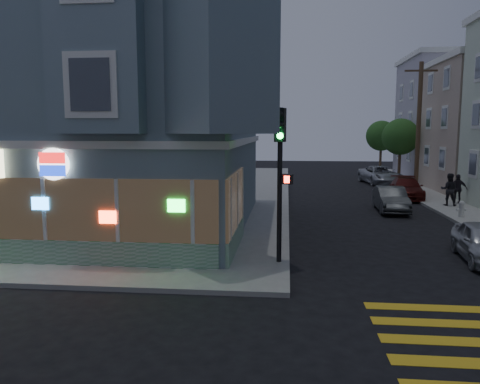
# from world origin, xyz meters

# --- Properties ---
(ground) EXTENTS (120.00, 120.00, 0.00)m
(ground) POSITION_xyz_m (0.00, 0.00, 0.00)
(ground) COLOR black
(ground) RESTS_ON ground
(sidewalk_nw) EXTENTS (33.00, 42.00, 0.15)m
(sidewalk_nw) POSITION_xyz_m (-13.50, 23.00, 0.07)
(sidewalk_nw) COLOR gray
(sidewalk_nw) RESTS_ON ground
(corner_building) EXTENTS (14.60, 14.60, 11.40)m
(corner_building) POSITION_xyz_m (-6.00, 10.98, 5.82)
(corner_building) COLOR slate
(corner_building) RESTS_ON sidewalk_nw
(row_house_d) EXTENTS (12.00, 8.60, 10.50)m
(row_house_d) POSITION_xyz_m (19.50, 34.00, 5.40)
(row_house_d) COLOR #A29CAC
(row_house_d) RESTS_ON sidewalk_ne
(utility_pole) EXTENTS (2.20, 0.30, 9.00)m
(utility_pole) POSITION_xyz_m (12.00, 24.00, 4.80)
(utility_pole) COLOR #4C3826
(utility_pole) RESTS_ON sidewalk_ne
(street_tree_near) EXTENTS (3.00, 3.00, 5.30)m
(street_tree_near) POSITION_xyz_m (12.20, 30.00, 3.94)
(street_tree_near) COLOR #4C3826
(street_tree_near) RESTS_ON sidewalk_ne
(street_tree_far) EXTENTS (3.00, 3.00, 5.30)m
(street_tree_far) POSITION_xyz_m (12.20, 38.00, 3.94)
(street_tree_far) COLOR #4C3826
(street_tree_far) RESTS_ON sidewalk_ne
(pedestrian_a) EXTENTS (1.07, 0.93, 1.87)m
(pedestrian_a) POSITION_xyz_m (12.18, 17.69, 1.08)
(pedestrian_a) COLOR black
(pedestrian_a) RESTS_ON sidewalk_ne
(pedestrian_b) EXTENTS (1.08, 0.61, 1.73)m
(pedestrian_b) POSITION_xyz_m (13.00, 18.61, 1.02)
(pedestrian_b) COLOR black
(pedestrian_b) RESTS_ON sidewalk_ne
(parked_car_b) EXTENTS (1.59, 4.20, 1.37)m
(parked_car_b) POSITION_xyz_m (8.60, 16.14, 0.68)
(parked_car_b) COLOR #3C4042
(parked_car_b) RESTS_ON ground
(parked_car_c) EXTENTS (2.53, 4.95, 1.38)m
(parked_car_c) POSITION_xyz_m (10.70, 21.34, 0.69)
(parked_car_c) COLOR #4F1512
(parked_car_c) RESTS_ON ground
(parked_car_d) EXTENTS (3.23, 5.73, 1.51)m
(parked_car_d) POSITION_xyz_m (10.70, 29.89, 0.76)
(parked_car_d) COLOR #ABAEB6
(parked_car_d) RESTS_ON ground
(traffic_signal) EXTENTS (0.62, 0.56, 5.02)m
(traffic_signal) POSITION_xyz_m (2.67, 4.87, 3.54)
(traffic_signal) COLOR black
(traffic_signal) RESTS_ON sidewalk_nw
(fire_hydrant) EXTENTS (0.47, 0.27, 0.81)m
(fire_hydrant) POSITION_xyz_m (11.60, 13.99, 0.58)
(fire_hydrant) COLOR silver
(fire_hydrant) RESTS_ON sidewalk_ne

